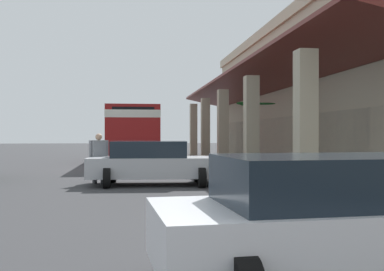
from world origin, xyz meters
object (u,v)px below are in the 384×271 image
Objects in this scene: parked_sedan_white at (343,219)px; potted_palm at (253,157)px; transit_bus at (133,131)px; parked_sedan_silver at (153,162)px; pedestrian at (99,155)px.

parked_sedan_white is 14.81m from potted_palm.
transit_bus is 11.40m from parked_sedan_silver.
parked_sedan_white is (10.37, 1.65, 0.00)m from parked_sedan_silver.
parked_sedan_silver is at bearing 69.89° from pedestrian.
pedestrian is (10.65, -1.18, -0.88)m from transit_bus.
transit_bus reaches higher than parked_sedan_white.
potted_palm is (-3.47, 6.41, -0.27)m from pedestrian.
transit_bus reaches higher than parked_sedan_silver.
transit_bus is at bearing -143.92° from potted_palm.
parked_sedan_silver is at bearing -47.69° from potted_palm.
parked_sedan_white is (21.70, 2.33, -1.10)m from transit_bus.
pedestrian is (-0.68, -1.85, 0.22)m from parked_sedan_silver.
parked_sedan_white is at bearing -11.32° from potted_palm.
parked_sedan_silver is at bearing 3.41° from transit_bus.
transit_bus is at bearing -173.88° from parked_sedan_white.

